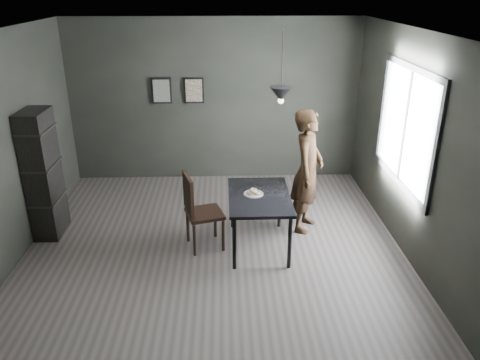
{
  "coord_description": "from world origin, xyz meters",
  "views": [
    {
      "loc": [
        0.15,
        -5.49,
        3.3
      ],
      "look_at": [
        0.35,
        0.05,
        0.95
      ],
      "focal_mm": 35.0,
      "sensor_mm": 36.0,
      "label": 1
    }
  ],
  "objects_px": {
    "cafe_table": "(259,201)",
    "pendant_lamp": "(281,94)",
    "shelf_unit": "(43,175)",
    "woman": "(307,171)",
    "wood_chair": "(197,207)",
    "white_plate": "(254,194)"
  },
  "relations": [
    {
      "from": "woman",
      "to": "shelf_unit",
      "type": "relative_size",
      "value": 0.99
    },
    {
      "from": "cafe_table",
      "to": "woman",
      "type": "relative_size",
      "value": 0.68
    },
    {
      "from": "white_plate",
      "to": "shelf_unit",
      "type": "xyz_separation_m",
      "value": [
        -2.85,
        0.46,
        0.13
      ]
    },
    {
      "from": "wood_chair",
      "to": "shelf_unit",
      "type": "height_order",
      "value": "shelf_unit"
    },
    {
      "from": "white_plate",
      "to": "shelf_unit",
      "type": "bearing_deg",
      "value": 170.77
    },
    {
      "from": "shelf_unit",
      "to": "pendant_lamp",
      "type": "bearing_deg",
      "value": -6.71
    },
    {
      "from": "wood_chair",
      "to": "pendant_lamp",
      "type": "height_order",
      "value": "pendant_lamp"
    },
    {
      "from": "white_plate",
      "to": "pendant_lamp",
      "type": "height_order",
      "value": "pendant_lamp"
    },
    {
      "from": "shelf_unit",
      "to": "woman",
      "type": "bearing_deg",
      "value": 0.4
    },
    {
      "from": "cafe_table",
      "to": "woman",
      "type": "xyz_separation_m",
      "value": [
        0.7,
        0.5,
        0.21
      ]
    },
    {
      "from": "cafe_table",
      "to": "white_plate",
      "type": "height_order",
      "value": "white_plate"
    },
    {
      "from": "shelf_unit",
      "to": "cafe_table",
      "type": "bearing_deg",
      "value": -9.21
    },
    {
      "from": "white_plate",
      "to": "cafe_table",
      "type": "bearing_deg",
      "value": -13.87
    },
    {
      "from": "woman",
      "to": "pendant_lamp",
      "type": "xyz_separation_m",
      "value": [
        -0.45,
        -0.4,
        1.17
      ]
    },
    {
      "from": "cafe_table",
      "to": "wood_chair",
      "type": "distance_m",
      "value": 0.81
    },
    {
      "from": "wood_chair",
      "to": "pendant_lamp",
      "type": "relative_size",
      "value": 1.22
    },
    {
      "from": "pendant_lamp",
      "to": "woman",
      "type": "bearing_deg",
      "value": 41.2
    },
    {
      "from": "cafe_table",
      "to": "pendant_lamp",
      "type": "relative_size",
      "value": 1.39
    },
    {
      "from": "woman",
      "to": "shelf_unit",
      "type": "height_order",
      "value": "shelf_unit"
    },
    {
      "from": "pendant_lamp",
      "to": "shelf_unit",
      "type": "bearing_deg",
      "value": 173.15
    },
    {
      "from": "white_plate",
      "to": "woman",
      "type": "xyz_separation_m",
      "value": [
        0.78,
        0.48,
        0.12
      ]
    },
    {
      "from": "woman",
      "to": "wood_chair",
      "type": "xyz_separation_m",
      "value": [
        -1.51,
        -0.5,
        -0.28
      ]
    }
  ]
}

